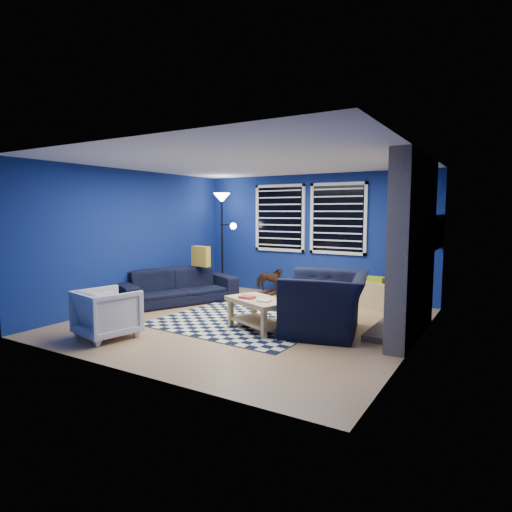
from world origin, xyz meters
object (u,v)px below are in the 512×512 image
at_px(sofa, 177,286).
at_px(coffee_table, 258,308).
at_px(rocking_horse, 269,279).
at_px(cabinet, 374,294).
at_px(floor_lamp, 223,211).
at_px(armchair_bent, 107,313).
at_px(armchair_big, 325,303).
at_px(tv, 437,232).

bearing_deg(sofa, coffee_table, -85.14).
relative_size(rocking_horse, cabinet, 0.92).
bearing_deg(coffee_table, floor_lamp, 134.44).
bearing_deg(armchair_bent, cabinet, -113.89).
relative_size(sofa, armchair_big, 1.70).
distance_m(tv, cabinet, 1.52).
xyz_separation_m(tv, coffee_table, (-2.06, -2.35, -1.06)).
distance_m(armchair_bent, coffee_table, 2.13).
bearing_deg(armchair_bent, floor_lamp, -67.72).
bearing_deg(cabinet, sofa, -144.93).
xyz_separation_m(armchair_big, floor_lamp, (-3.16, 1.93, 1.32)).
xyz_separation_m(armchair_big, coffee_table, (-0.89, -0.39, -0.09)).
bearing_deg(armchair_big, cabinet, 160.43).
bearing_deg(sofa, cabinet, -41.55).
relative_size(sofa, armchair_bent, 3.00).
distance_m(armchair_big, cabinet, 1.92).
xyz_separation_m(sofa, cabinet, (3.34, 1.48, -0.07)).
height_order(rocking_horse, floor_lamp, floor_lamp).
relative_size(tv, coffee_table, 0.89).
bearing_deg(sofa, floor_lamp, 24.50).
distance_m(cabinet, floor_lamp, 3.66).
height_order(tv, rocking_horse, tv).
bearing_deg(cabinet, rocking_horse, -172.96).
bearing_deg(cabinet, tv, 14.33).
xyz_separation_m(sofa, rocking_horse, (1.09, 1.64, -0.01)).
distance_m(rocking_horse, coffee_table, 2.73).
distance_m(armchair_big, rocking_horse, 2.93).
height_order(sofa, cabinet, sofa).
height_order(sofa, floor_lamp, floor_lamp).
relative_size(rocking_horse, coffee_table, 0.52).
bearing_deg(armchair_bent, tv, -122.39).
relative_size(armchair_bent, rocking_horse, 1.27).
distance_m(tv, rocking_horse, 3.43).
bearing_deg(armchair_big, sofa, -111.98).
xyz_separation_m(cabinet, floor_lamp, (-3.34, 0.03, 1.50)).
bearing_deg(cabinet, floor_lamp, -169.26).
height_order(armchair_big, floor_lamp, floor_lamp).
bearing_deg(floor_lamp, armchair_bent, -79.90).
distance_m(armchair_bent, cabinet, 4.55).
bearing_deg(cabinet, coffee_table, -103.57).
height_order(armchair_big, cabinet, armchair_big).
bearing_deg(rocking_horse, floor_lamp, 83.24).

